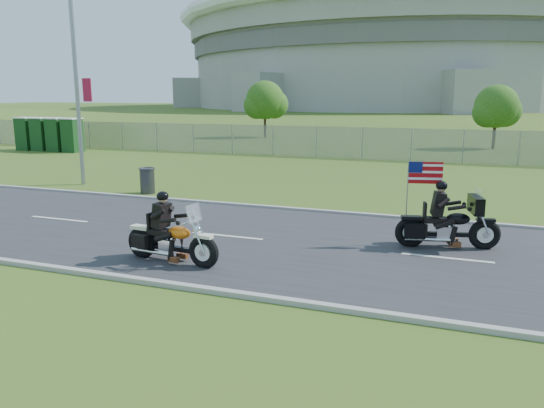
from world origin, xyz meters
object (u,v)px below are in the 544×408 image
(trash_can, at_px, (147,181))
(porta_toilet_d, at_px, (26,134))
(streetlight, at_px, (78,56))
(porta_toilet_b, at_px, (57,135))
(motorcycle_follow, at_px, (447,226))
(porta_toilet_c, at_px, (41,135))
(motorcycle_lead, at_px, (170,241))
(porta_toilet_a, at_px, (72,136))

(trash_can, bearing_deg, porta_toilet_d, 146.85)
(streetlight, height_order, trash_can, streetlight)
(porta_toilet_b, bearing_deg, motorcycle_follow, -30.34)
(porta_toilet_c, xyz_separation_m, motorcycle_follow, (28.73, -16.00, -0.53))
(porta_toilet_d, height_order, trash_can, porta_toilet_d)
(porta_toilet_d, height_order, motorcycle_lead, porta_toilet_d)
(motorcycle_follow, bearing_deg, porta_toilet_a, 135.03)
(motorcycle_lead, bearing_deg, porta_toilet_d, 146.58)
(porta_toilet_c, xyz_separation_m, motorcycle_lead, (22.54, -19.62, -0.59))
(streetlight, height_order, porta_toilet_c, streetlight)
(streetlight, bearing_deg, motorcycle_follow, -18.16)
(motorcycle_lead, xyz_separation_m, trash_can, (-5.75, 7.74, -0.04))
(motorcycle_lead, height_order, motorcycle_follow, motorcycle_follow)
(porta_toilet_d, bearing_deg, motorcycle_lead, -39.33)
(porta_toilet_c, distance_m, motorcycle_lead, 29.89)
(porta_toilet_a, bearing_deg, trash_can, -40.34)
(porta_toilet_b, xyz_separation_m, trash_can, (15.39, -11.88, -0.64))
(porta_toilet_a, distance_m, porta_toilet_c, 2.80)
(porta_toilet_d, bearing_deg, porta_toilet_c, 0.00)
(porta_toilet_a, bearing_deg, porta_toilet_c, 180.00)
(streetlight, height_order, motorcycle_follow, streetlight)
(porta_toilet_d, distance_m, trash_can, 21.73)
(streetlight, height_order, porta_toilet_a, streetlight)
(streetlight, xyz_separation_m, motorcycle_lead, (9.72, -8.84, -5.08))
(porta_toilet_b, xyz_separation_m, porta_toilet_d, (-2.80, 0.00, 0.00))
(porta_toilet_b, bearing_deg, porta_toilet_d, 180.00)
(porta_toilet_d, bearing_deg, motorcycle_follow, -27.97)
(porta_toilet_d, xyz_separation_m, motorcycle_lead, (23.94, -19.62, -0.59))
(porta_toilet_d, bearing_deg, streetlight, -37.17)
(streetlight, relative_size, porta_toilet_d, 4.35)
(porta_toilet_b, relative_size, trash_can, 2.23)
(porta_toilet_c, distance_m, trash_can, 20.57)
(streetlight, bearing_deg, porta_toilet_c, 139.94)
(porta_toilet_a, distance_m, motorcycle_follow, 30.48)
(porta_toilet_a, xyz_separation_m, trash_can, (13.99, -11.88, -0.64))
(streetlight, relative_size, porta_toilet_b, 4.35)
(porta_toilet_c, relative_size, motorcycle_lead, 0.87)
(porta_toilet_a, distance_m, motorcycle_lead, 27.83)
(porta_toilet_b, bearing_deg, streetlight, -43.35)
(motorcycle_lead, distance_m, trash_can, 9.64)
(porta_toilet_a, relative_size, trash_can, 2.23)
(porta_toilet_a, xyz_separation_m, porta_toilet_d, (-4.20, 0.00, 0.00))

